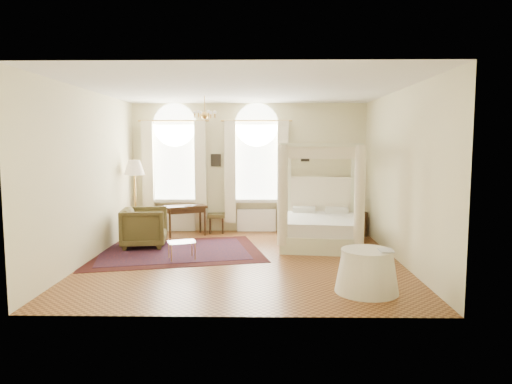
# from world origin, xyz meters

# --- Properties ---
(ground) EXTENTS (6.00, 6.00, 0.00)m
(ground) POSITION_xyz_m (0.00, 0.00, 0.00)
(ground) COLOR brown
(ground) RESTS_ON ground
(room_walls) EXTENTS (6.00, 6.00, 6.00)m
(room_walls) POSITION_xyz_m (0.00, 0.00, 1.98)
(room_walls) COLOR beige
(room_walls) RESTS_ON ground
(window_left) EXTENTS (1.62, 0.27, 3.29)m
(window_left) POSITION_xyz_m (-1.90, 2.87, 1.49)
(window_left) COLOR white
(window_left) RESTS_ON room_walls
(window_right) EXTENTS (1.62, 0.27, 3.29)m
(window_right) POSITION_xyz_m (0.20, 2.87, 1.49)
(window_right) COLOR white
(window_right) RESTS_ON room_walls
(chandelier) EXTENTS (0.51, 0.45, 0.50)m
(chandelier) POSITION_xyz_m (-0.90, 1.20, 2.91)
(chandelier) COLOR #B6883C
(chandelier) RESTS_ON room_walls
(wall_pictures) EXTENTS (2.54, 0.03, 0.39)m
(wall_pictures) POSITION_xyz_m (0.09, 2.97, 1.89)
(wall_pictures) COLOR black
(wall_pictures) RESTS_ON room_walls
(canopy_bed) EXTENTS (1.96, 2.30, 2.28)m
(canopy_bed) POSITION_xyz_m (1.65, 1.32, 0.52)
(canopy_bed) COLOR beige
(canopy_bed) RESTS_ON ground
(nightstand) EXTENTS (0.47, 0.44, 0.60)m
(nightstand) POSITION_xyz_m (2.70, 2.43, 0.30)
(nightstand) COLOR #36210E
(nightstand) RESTS_ON ground
(nightstand_lamp) EXTENTS (0.30, 0.30, 0.44)m
(nightstand_lamp) POSITION_xyz_m (2.64, 2.41, 0.89)
(nightstand_lamp) COLOR #B6883C
(nightstand_lamp) RESTS_ON nightstand
(writing_desk) EXTENTS (1.12, 0.89, 0.75)m
(writing_desk) POSITION_xyz_m (-1.56, 2.37, 0.64)
(writing_desk) COLOR #36210E
(writing_desk) RESTS_ON ground
(laptop) EXTENTS (0.37, 0.26, 0.03)m
(laptop) POSITION_xyz_m (-1.41, 2.36, 0.76)
(laptop) COLOR black
(laptop) RESTS_ON writing_desk
(stool) EXTENTS (0.46, 0.46, 0.49)m
(stool) POSITION_xyz_m (-0.82, 2.70, 0.41)
(stool) COLOR #4F4322
(stool) RESTS_ON ground
(armchair) EXTENTS (1.08, 1.05, 0.87)m
(armchair) POSITION_xyz_m (-2.25, 1.08, 0.43)
(armchair) COLOR #453C1D
(armchair) RESTS_ON ground
(coffee_table) EXTENTS (0.63, 0.54, 0.36)m
(coffee_table) POSITION_xyz_m (-1.22, -0.03, 0.33)
(coffee_table) COLOR white
(coffee_table) RESTS_ON ground
(floor_lamp) EXTENTS (0.48, 0.48, 1.88)m
(floor_lamp) POSITION_xyz_m (-2.70, 2.02, 1.61)
(floor_lamp) COLOR #B6883C
(floor_lamp) RESTS_ON ground
(oriental_rug) EXTENTS (4.07, 3.32, 0.01)m
(oriental_rug) POSITION_xyz_m (-1.51, 0.61, 0.01)
(oriental_rug) COLOR #3C100E
(oriental_rug) RESTS_ON ground
(side_table) EXTENTS (0.97, 0.97, 0.66)m
(side_table) POSITION_xyz_m (1.96, -1.95, 0.32)
(side_table) COLOR white
(side_table) RESTS_ON ground
(book) EXTENTS (0.22, 0.29, 0.03)m
(book) POSITION_xyz_m (2.11, -2.06, 0.67)
(book) COLOR black
(book) RESTS_ON side_table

